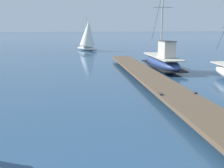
% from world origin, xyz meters
% --- Properties ---
extents(floating_dock, '(3.36, 22.57, 0.53)m').
position_xyz_m(floating_dock, '(6.07, 13.30, 0.36)').
color(floating_dock, brown).
rests_on(floating_dock, ground).
extents(fishing_boat_0, '(2.37, 7.23, 6.75)m').
position_xyz_m(fishing_boat_0, '(8.86, 18.23, 0.69)').
color(fishing_boat_0, navy).
rests_on(fishing_boat_0, ground).
extents(distant_sailboat, '(3.47, 4.33, 4.88)m').
position_xyz_m(distant_sailboat, '(4.80, 36.42, 2.21)').
color(distant_sailboat, silver).
rests_on(distant_sailboat, ground).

